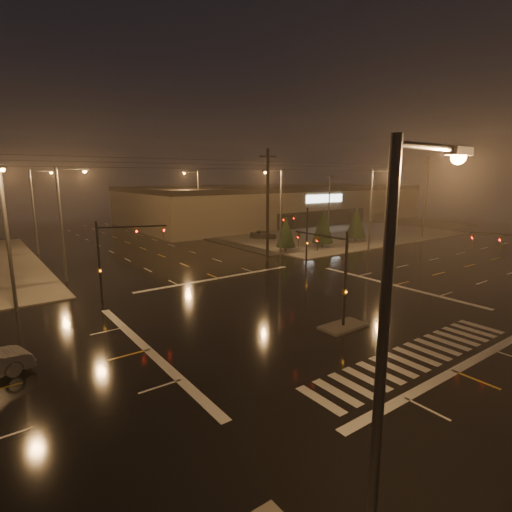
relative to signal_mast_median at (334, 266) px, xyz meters
name	(u,v)px	position (x,y,z in m)	size (l,w,h in m)	color
ground	(299,310)	(0.00, 3.07, -3.75)	(140.00, 140.00, 0.00)	black
sidewalk_ne	(311,230)	(30.00, 33.07, -3.69)	(36.00, 36.00, 0.12)	#4D4B45
median_island	(343,326)	(0.00, -0.93, -3.68)	(3.00, 1.60, 0.15)	#4D4B45
crosswalk	(416,356)	(0.00, -5.93, -3.75)	(15.00, 2.60, 0.01)	beige
stop_bar_near	(454,371)	(0.00, -7.93, -3.75)	(16.00, 0.50, 0.01)	beige
stop_bar_far	(218,278)	(0.00, 14.07, -3.75)	(16.00, 0.50, 0.01)	beige
parking_lot	(340,229)	(35.00, 31.07, -3.71)	(50.00, 24.00, 0.08)	black
retail_building	(276,202)	(35.00, 49.06, 0.09)	(60.20, 28.30, 7.20)	brown
signal_mast_median	(334,266)	(0.00, 0.00, 0.00)	(0.25, 4.59, 6.00)	black
signal_mast_ne	(302,230)	(9.50, 13.21, 0.04)	(4.84, 1.86, 6.00)	black
signal_mast_nw	(114,250)	(-9.50, 13.21, 0.04)	(4.84, 1.86, 6.00)	black
streetlight_0	(392,341)	(-11.18, -11.93, 2.05)	(2.77, 0.32, 10.00)	#38383A
streetlight_1	(64,216)	(-11.18, 21.07, 2.05)	(2.77, 0.32, 10.00)	#38383A
streetlight_2	(36,205)	(-11.18, 37.07, 2.05)	(2.77, 0.32, 10.00)	#38383A
streetlight_3	(279,206)	(11.18, 19.07, 2.05)	(2.77, 0.32, 10.00)	#38383A
streetlight_4	(197,198)	(11.18, 39.07, 2.05)	(2.77, 0.32, 10.00)	#38383A
streetlight_5	(7,229)	(-16.00, 14.26, 2.05)	(0.32, 2.77, 10.00)	#38383A
streetlight_6	(373,205)	(22.00, 14.26, 2.05)	(0.32, 2.77, 10.00)	#38383A
utility_pole_1	(268,205)	(8.00, 17.07, 2.38)	(2.20, 0.32, 12.00)	black
utility_pole_2	(426,197)	(38.00, 17.07, 2.38)	(2.20, 0.32, 12.00)	black
conifer_0	(286,231)	(13.24, 20.13, -1.17)	(2.41, 2.41, 4.46)	black
conifer_1	(323,226)	(19.19, 19.77, -0.84)	(2.83, 2.83, 5.12)	black
conifer_2	(356,221)	(26.24, 20.19, -0.81)	(2.87, 2.87, 5.18)	black
car_parked	(263,235)	(17.31, 30.05, -3.08)	(1.58, 3.94, 1.34)	black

